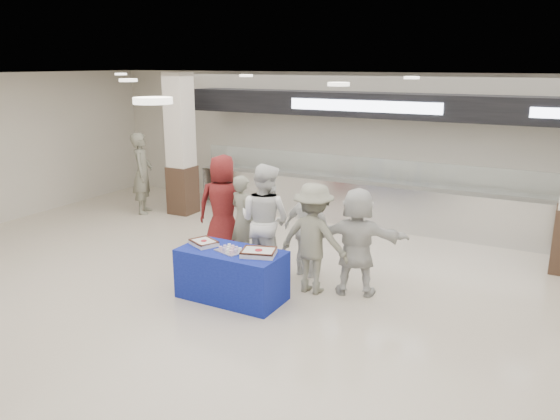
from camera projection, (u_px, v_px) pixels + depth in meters
The scene contains 14 objects.
ground at pixel (229, 322), 7.38m from camera, with size 14.00×14.00×0.00m, color beige.
serving_line at pixel (366, 171), 11.68m from camera, with size 8.70×0.85×2.80m.
column_left at pixel (181, 148), 12.38m from camera, with size 0.55×0.55×3.20m.
display_table at pixel (232, 274), 8.04m from camera, with size 1.55×0.78×0.75m, color #162799.
sheet_cake_left at pixel (204, 242), 8.17m from camera, with size 0.49×0.45×0.09m.
sheet_cake_right at pixel (259, 252), 7.73m from camera, with size 0.56×0.49×0.10m.
cupcake_tray at pixel (230, 249), 7.90m from camera, with size 0.48×0.41×0.07m.
civilian_maroon at pixel (223, 206), 9.71m from camera, with size 0.91×0.59×1.85m, color maroon.
soldier_a at pixel (243, 219), 9.46m from camera, with size 0.56×0.37×1.55m, color slate.
chef_tall at pixel (265, 221), 8.78m from camera, with size 0.91×0.71×1.87m, color white.
chef_short at pixel (308, 230), 8.81m from camera, with size 0.91×0.38×1.55m, color white.
soldier_b at pixel (313, 239), 8.18m from camera, with size 1.09×0.63×1.69m, color slate.
civilian_white at pixel (357, 242), 8.09m from camera, with size 1.53×0.49×1.65m, color silver.
soldier_bg at pixel (143, 173), 12.55m from camera, with size 0.68×0.45×1.87m, color slate.
Camera 1 is at (3.77, -5.62, 3.39)m, focal length 35.00 mm.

